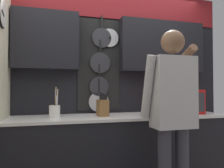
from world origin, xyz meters
name	(u,v)px	position (x,y,z in m)	size (l,w,h in m)	color
base_cabinet_counter	(122,155)	(0.00, 0.00, 0.45)	(2.51, 0.63, 0.91)	black
back_wall_unit	(116,66)	(0.02, 0.28, 1.52)	(3.08, 0.20, 2.54)	black
microwave	(181,102)	(0.76, -0.03, 1.06)	(0.46, 0.35, 0.30)	red
knife_block	(103,108)	(-0.24, -0.03, 1.01)	(0.12, 0.16, 0.27)	brown
utensil_crock	(55,110)	(-0.76, -0.03, 1.00)	(0.11, 0.11, 0.34)	white
person	(172,107)	(0.28, -0.64, 1.06)	(0.54, 0.65, 1.76)	#383842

